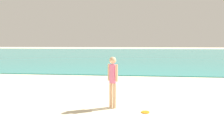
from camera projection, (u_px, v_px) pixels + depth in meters
name	position (u px, v px, depth m)	size (l,w,h in m)	color
water	(132.00, 53.00, 43.61)	(160.00, 60.00, 0.06)	teal
person_standing	(113.00, 79.00, 7.07)	(0.35, 0.24, 1.69)	#DDAD84
frisbee	(145.00, 112.00, 6.67)	(0.25, 0.25, 0.03)	orange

